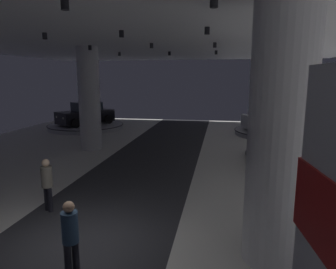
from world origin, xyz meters
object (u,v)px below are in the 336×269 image
Objects in this scene: display_platform_far_right at (311,158)px; visitor_walking_near at (70,235)px; display_car_deep_right at (275,119)px; visitor_walking_far at (47,182)px; display_car_deep_left at (86,114)px; display_platform_deep_left at (86,126)px; display_platform_deep_right at (274,132)px; column_left at (89,99)px; pickup_truck_far_right at (319,137)px; column_right at (280,135)px.

display_platform_far_right is 12.22m from visitor_walking_near.
visitor_walking_far is at bearing -121.89° from display_car_deep_right.
display_platform_deep_left is at bearing -123.74° from display_car_deep_left.
display_platform_deep_right is at bearing 95.41° from display_platform_far_right.
column_left is 1.22× the size of display_car_deep_left.
display_car_deep_right is 2.85× the size of visitor_walking_far.
visitor_walking_near and visitor_walking_far have the same top height.
pickup_truck_far_right is 12.47m from visitor_walking_near.
visitor_walking_near is at bearing -111.30° from display_car_deep_right.
visitor_walking_near is 3.45m from visitor_walking_far.
visitor_walking_far is (2.08, -7.73, -1.84)m from column_left.
display_platform_deep_left reaches higher than display_platform_far_right.
display_platform_deep_right is at bearing -1.20° from display_car_deep_left.
column_left reaches higher than visitor_walking_near.
column_right is 9.47m from pickup_truck_far_right.
display_platform_far_right is (11.31, -0.50, -2.62)m from column_left.
visitor_walking_near is (-7.38, -10.05, -0.25)m from pickup_truck_far_right.
display_platform_deep_right is 13.98m from display_car_deep_left.
display_platform_deep_right is (10.69, 6.07, -2.56)m from column_left.
display_car_deep_left is (-14.56, 6.86, 0.98)m from display_platform_far_right.
visitor_walking_near is at bearing -111.38° from display_platform_deep_right.
pickup_truck_far_right is 3.59× the size of visitor_walking_far.
column_right is 1.21× the size of display_car_deep_right.
display_car_deep_left is (-11.47, 15.44, -1.64)m from column_right.
column_right is at bearing -47.86° from column_left.
visitor_walking_near is at bearing -161.31° from column_right.
pickup_truck_far_right is 0.99× the size of display_platform_deep_left.
visitor_walking_near is at bearing -67.92° from column_left.
display_platform_deep_right is 1.19× the size of display_car_deep_right.
visitor_walking_near is 1.00× the size of visitor_walking_far.
display_car_deep_left is at bearing 56.26° from display_platform_deep_left.
display_platform_deep_right is 16.28m from visitor_walking_far.
display_car_deep_left is at bearing 117.09° from column_left.
column_left is 11.41m from visitor_walking_near.
display_car_deep_left is 15.06m from visitor_walking_far.
display_platform_deep_left is 1.28× the size of display_car_deep_left.
display_platform_far_right is 3.83× the size of visitor_walking_near.
column_right reaches higher than pickup_truck_far_right.
column_left reaches higher than display_platform_far_right.
visitor_walking_near is (4.23, -10.43, -1.84)m from column_left.
display_car_deep_right is (2.44, 15.14, -1.65)m from column_right.
pickup_truck_far_right reaches higher than visitor_walking_near.
display_platform_deep_left is at bearing 154.89° from display_platform_far_right.
display_car_deep_right is 17.70m from visitor_walking_near.
column_right reaches higher than display_platform_deep_left.
display_platform_far_right is 16.10m from display_platform_deep_left.
column_left is 12.56m from display_platform_deep_right.
display_car_deep_right reaches higher than visitor_walking_near.
display_car_deep_left is 2.83× the size of visitor_walking_far.
column_left is 7.57m from display_platform_deep_left.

